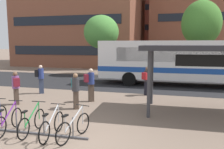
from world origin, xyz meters
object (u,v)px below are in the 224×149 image
parked_bicycle_green_2 (32,123)px  street_tree_1 (201,24)px  commuter_teal_pack_1 (76,88)px  parked_bicycle_purple_1 (9,121)px  commuter_red_pack_4 (147,79)px  commuter_maroon_pack_0 (16,86)px  commuter_maroon_pack_3 (90,83)px  parked_bicycle_silver_4 (74,127)px  city_bus (183,61)px  parked_bicycle_silver_3 (52,126)px  commuter_black_pack_2 (40,77)px  street_tree_0 (101,32)px  transit_shelter (218,50)px

parked_bicycle_green_2 → street_tree_1: bearing=-27.3°
commuter_teal_pack_1 → parked_bicycle_purple_1: bearing=-53.8°
parked_bicycle_purple_1 → street_tree_1: 18.52m
commuter_red_pack_4 → street_tree_1: (3.82, 9.35, 3.84)m
commuter_maroon_pack_0 → commuter_red_pack_4: (5.97, 3.75, 0.01)m
commuter_maroon_pack_3 → parked_bicycle_purple_1: bearing=-144.0°
commuter_maroon_pack_3 → parked_bicycle_silver_4: bearing=-115.3°
city_bus → parked_bicycle_silver_3: (-4.36, -10.76, -1.39)m
parked_bicycle_silver_4 → commuter_maroon_pack_0: bearing=68.1°
parked_bicycle_silver_3 → parked_bicycle_silver_4: same height
commuter_teal_pack_1 → commuter_black_pack_2: commuter_black_pack_2 is taller
parked_bicycle_silver_3 → street_tree_0: bearing=8.1°
parked_bicycle_purple_1 → commuter_maroon_pack_3: size_ratio=0.99×
street_tree_0 → commuter_red_pack_4: bearing=-56.6°
commuter_red_pack_4 → commuter_black_pack_2: bearing=129.2°
parked_bicycle_purple_1 → parked_bicycle_silver_3: same height
commuter_teal_pack_1 → commuter_red_pack_4: commuter_teal_pack_1 is taller
parked_bicycle_purple_1 → commuter_red_pack_4: 7.94m
parked_bicycle_silver_3 → commuter_maroon_pack_0: (-3.74, 3.17, 0.56)m
commuter_red_pack_4 → city_bus: bearing=-0.4°
parked_bicycle_silver_4 → commuter_maroon_pack_3: commuter_maroon_pack_3 is taller
parked_bicycle_silver_3 → commuter_maroon_pack_3: bearing=1.6°
parked_bicycle_purple_1 → parked_bicycle_green_2: bearing=-92.3°
city_bus → street_tree_1: street_tree_1 is taller
commuter_red_pack_4 → parked_bicycle_silver_3: bearing=-169.3°
commuter_teal_pack_1 → street_tree_1: size_ratio=0.24×
commuter_black_pack_2 → parked_bicycle_purple_1: bearing=-106.3°
parked_bicycle_purple_1 → parked_bicycle_silver_4: 2.37m
commuter_maroon_pack_3 → commuter_teal_pack_1: bearing=-137.1°
parked_bicycle_silver_3 → commuter_black_pack_2: commuter_black_pack_2 is taller
parked_bicycle_purple_1 → commuter_red_pack_4: commuter_red_pack_4 is taller
parked_bicycle_silver_3 → street_tree_1: bearing=-23.8°
transit_shelter → commuter_red_pack_4: 4.71m
commuter_black_pack_2 → commuter_teal_pack_1: bearing=-75.0°
city_bus → commuter_black_pack_2: 9.77m
parked_bicycle_silver_4 → commuter_red_pack_4: commuter_red_pack_4 is taller
commuter_teal_pack_1 → commuter_black_pack_2: bearing=-162.4°
parked_bicycle_silver_3 → commuter_red_pack_4: commuter_red_pack_4 is taller
city_bus → commuter_maroon_pack_0: bearing=42.7°
transit_shelter → commuter_black_pack_2: 9.78m
commuter_black_pack_2 → parked_bicycle_silver_4: bearing=-88.9°
parked_bicycle_green_2 → commuter_maroon_pack_0: bearing=39.5°
parked_bicycle_silver_3 → street_tree_1: street_tree_1 is taller
commuter_teal_pack_1 → street_tree_0: size_ratio=0.29×
commuter_black_pack_2 → street_tree_1: size_ratio=0.25×
parked_bicycle_green_2 → transit_shelter: (6.28, 3.88, 2.35)m
parked_bicycle_purple_1 → commuter_red_pack_4: (3.88, 6.90, 0.57)m
transit_shelter → commuter_maroon_pack_3: bearing=171.4°
parked_bicycle_purple_1 → commuter_red_pack_4: size_ratio=1.03×
parked_bicycle_green_2 → commuter_teal_pack_1: bearing=-7.9°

